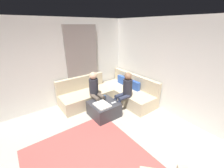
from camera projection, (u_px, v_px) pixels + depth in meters
wall_back at (192, 74)px, 3.58m from camera, size 6.00×0.12×2.70m
wall_left at (40, 67)px, 4.12m from camera, size 0.12×6.00×2.70m
curtain_panel at (83, 64)px, 4.80m from camera, size 0.06×1.10×2.50m
area_rug at (93, 168)px, 2.67m from camera, size 2.60×2.20×0.01m
sectional_couch at (110, 93)px, 4.94m from camera, size 2.10×2.55×0.87m
ottoman at (104, 109)px, 4.15m from camera, size 0.76×0.76×0.42m
folded_blanket at (102, 105)px, 3.92m from camera, size 0.44×0.36×0.04m
coffee_mug at (105, 97)px, 4.32m from camera, size 0.08×0.08×0.10m
game_remote at (114, 103)px, 4.06m from camera, size 0.05×0.15×0.02m
person_on_couch_back at (125, 90)px, 4.30m from camera, size 0.30×0.60×1.20m
person_on_couch_side at (95, 90)px, 4.32m from camera, size 0.60×0.30×1.20m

